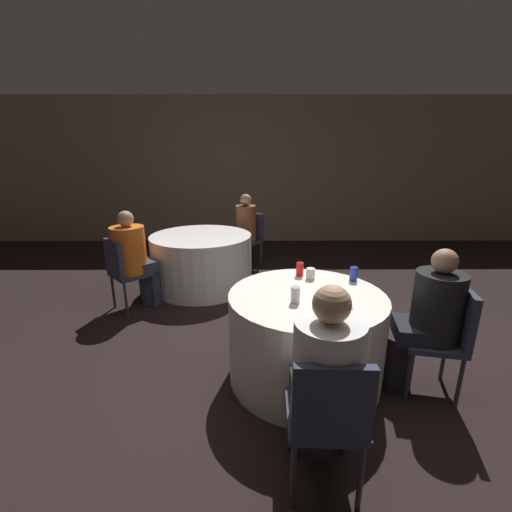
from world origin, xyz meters
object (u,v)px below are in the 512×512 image
table_far (202,261)px  chair_near_south (328,413)px  chair_far_northeast (249,235)px  pizza_plate_near (337,304)px  soda_can_silver (295,295)px  chair_far_southwest (123,268)px  soda_can_blue (354,274)px  soda_can_red (300,269)px  table_near (305,336)px  person_white_shirt (324,380)px  person_orange_shirt (135,258)px  person_black_shirt (425,321)px  person_floral_shirt (243,233)px  chair_near_east (446,331)px

table_far → chair_near_south: (1.08, -3.00, 0.16)m
chair_near_south → chair_far_northeast: same height
pizza_plate_near → soda_can_silver: 0.31m
chair_near_south → chair_far_southwest: same height
chair_far_southwest → soda_can_blue: (2.32, -0.94, 0.27)m
soda_can_silver → chair_far_southwest: bearing=142.2°
soda_can_red → chair_far_southwest: bearing=156.6°
table_near → person_white_shirt: person_white_shirt is taller
soda_can_red → chair_near_south: bearing=-91.3°
person_white_shirt → pizza_plate_near: bearing=74.3°
person_orange_shirt → person_black_shirt: bearing=16.0°
person_orange_shirt → person_floral_shirt: person_floral_shirt is taller
chair_far_northeast → person_white_shirt: person_white_shirt is taller
person_black_shirt → chair_far_northeast: bearing=35.1°
person_white_shirt → person_floral_shirt: person_white_shirt is taller
person_floral_shirt → chair_far_northeast: bearing=-90.0°
person_black_shirt → soda_can_red: person_black_shirt is taller
table_near → soda_can_blue: (0.43, 0.29, 0.42)m
table_near → person_orange_shirt: (-1.78, 1.34, 0.24)m
pizza_plate_near → person_floral_shirt: bearing=104.8°
chair_far_northeast → soda_can_silver: size_ratio=6.98×
table_far → soda_can_blue: soda_can_blue is taller
soda_can_silver → soda_can_red: (0.11, 0.56, 0.00)m
table_far → chair_near_south: 3.19m
table_far → person_white_shirt: person_white_shirt is taller
table_near → soda_can_blue: 0.67m
chair_near_east → person_floral_shirt: size_ratio=0.73×
chair_near_east → soda_can_red: (-1.00, 0.62, 0.27)m
chair_near_south → soda_can_red: bearing=90.8°
chair_near_east → person_black_shirt: size_ratio=0.75×
table_far → person_orange_shirt: size_ratio=1.15×
table_far → chair_near_south: size_ratio=1.57×
table_far → chair_far_southwest: (-0.77, -0.75, 0.16)m
chair_far_southwest → pizza_plate_near: chair_far_southwest is taller
chair_far_northeast → pizza_plate_near: (0.67, -3.03, 0.21)m
chair_far_southwest → soda_can_red: (1.88, -0.81, 0.27)m
chair_far_northeast → person_white_shirt: 3.75m
person_orange_shirt → pizza_plate_near: size_ratio=4.80×
pizza_plate_near → soda_can_blue: 0.53m
chair_near_south → person_white_shirt: size_ratio=0.73×
chair_near_south → soda_can_blue: 1.42m
chair_near_south → pizza_plate_near: chair_near_south is taller
soda_can_blue → chair_far_northeast: bearing=109.7°
pizza_plate_near → soda_can_blue: (0.24, 0.47, 0.05)m
table_near → person_black_shirt: bearing=-11.3°
chair_far_southwest → soda_can_blue: chair_far_southwest is taller
person_floral_shirt → chair_near_south: bearing=134.1°
table_far → person_floral_shirt: 0.94m
chair_near_south → person_white_shirt: 0.17m
soda_can_red → person_orange_shirt: bearing=152.7°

